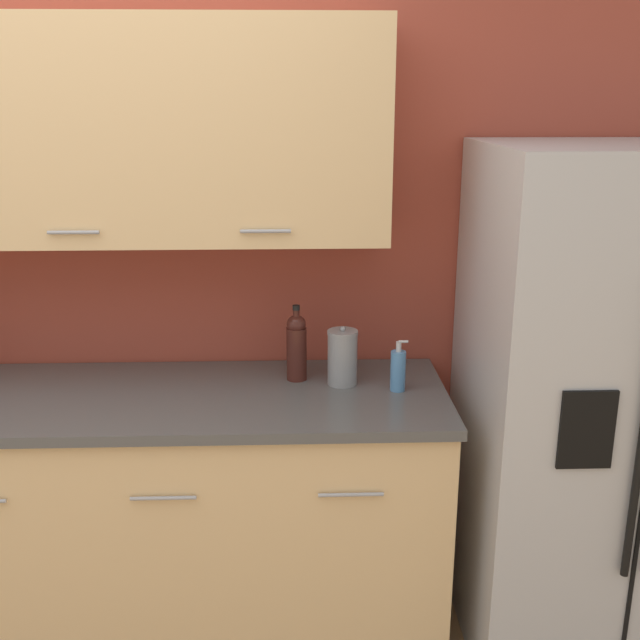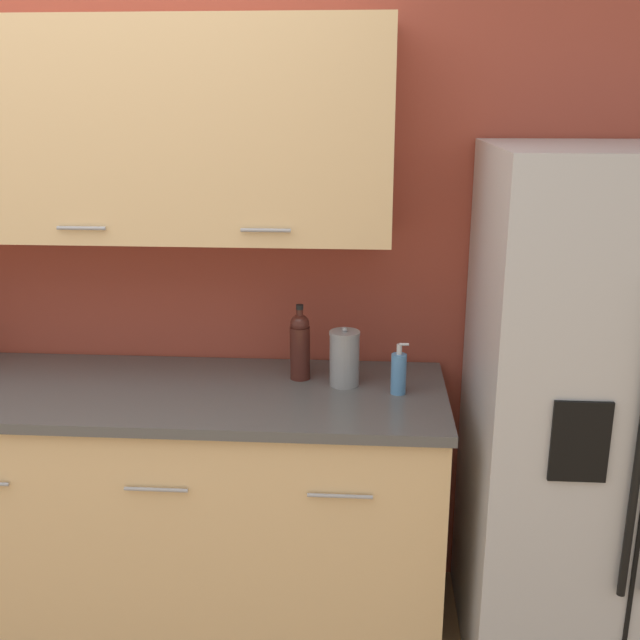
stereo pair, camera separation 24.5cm
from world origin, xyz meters
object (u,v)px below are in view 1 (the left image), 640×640
wine_bottle (297,346)px  soap_dispenser (398,370)px  refrigerator (600,406)px  steel_canister (342,357)px

wine_bottle → soap_dispenser: size_ratio=1.52×
refrigerator → steel_canister: bearing=172.2°
wine_bottle → soap_dispenser: wine_bottle is taller
soap_dispenser → steel_canister: 0.20m
refrigerator → soap_dispenser: size_ratio=9.76×
wine_bottle → steel_canister: wine_bottle is taller
refrigerator → soap_dispenser: bearing=175.7°
soap_dispenser → steel_canister: bearing=159.9°
refrigerator → wine_bottle: size_ratio=6.42×
refrigerator → soap_dispenser: 0.69m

